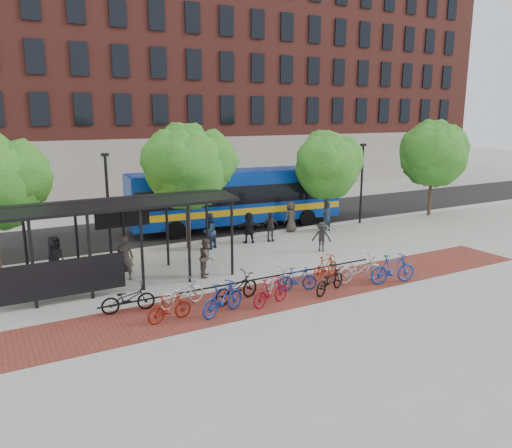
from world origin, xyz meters
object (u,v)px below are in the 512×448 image
tree_d (434,151)px  pedestrian_1 (125,257)px  bike_5 (271,291)px  bike_6 (276,281)px  tree_c (328,163)px  bike_0 (128,299)px  bike_1 (170,308)px  bike_2 (182,293)px  bike_7 (298,279)px  pedestrian_9 (322,237)px  lamp_post_right (362,181)px  bike_3 (223,298)px  pedestrian_8 (207,257)px  bike_4 (236,288)px  pedestrian_0 (55,257)px  pedestrian_7 (327,217)px  bike_10 (360,269)px  pedestrian_4 (270,227)px  lamp_post_left (108,202)px  bike_9 (325,267)px  pedestrian_5 (249,228)px  tree_b (188,164)px  bike_8 (330,280)px  pedestrian_6 (291,217)px  bike_11 (393,269)px  bus (236,195)px  bus_shelter (103,214)px

tree_d → pedestrian_1: tree_d is taller
bike_5 → bike_6: bearing=-54.4°
tree_c → bike_0: 16.35m
bike_1 → bike_2: size_ratio=0.87×
bike_7 → pedestrian_9: bearing=-25.9°
lamp_post_right → bike_0: size_ratio=2.69×
bike_3 → bike_7: bearing=-98.9°
pedestrian_8 → pedestrian_1: bearing=101.6°
bike_4 → pedestrian_0: 8.41m
pedestrian_7 → pedestrian_0: bearing=-2.9°
bike_10 → pedestrian_0: bearing=65.1°
pedestrian_7 → bike_4: bearing=29.4°
pedestrian_0 → bike_0: bearing=-115.2°
bike_7 → pedestrian_4: 8.05m
lamp_post_left → pedestrian_9: bearing=-23.6°
bike_9 → pedestrian_0: (-10.17, 5.71, 0.43)m
bike_1 → bike_3: size_ratio=0.82×
pedestrian_5 → tree_b: bearing=2.5°
tree_b → pedestrian_8: (-1.16, -4.85, -3.61)m
pedestrian_1 → lamp_post_right: bearing=-134.0°
bike_8 → pedestrian_6: (4.42, 9.56, 0.41)m
pedestrian_8 → bike_3: bearing=-162.9°
bike_6 → bike_9: bike_9 is taller
lamp_post_left → bike_11: 13.68m
bus → bike_10: size_ratio=6.35×
bike_6 → pedestrian_9: pedestrian_9 is taller
tree_b → bike_10: 10.39m
lamp_post_left → bike_8: size_ratio=2.65×
bike_8 → bus_shelter: bearing=33.0°
lamp_post_right → bike_7: lamp_post_right is taller
bike_5 → bike_10: (4.62, 0.42, 0.03)m
bike_10 → bike_4: bearing=91.4°
pedestrian_7 → pedestrian_6: bearing=-33.4°
bike_8 → bike_9: size_ratio=1.14×
tree_b → pedestrian_1: size_ratio=3.28×
bus → pedestrian_1: size_ratio=6.82×
bike_2 → bike_5: bearing=-128.2°
pedestrian_6 → bike_10: bearing=64.4°
bike_5 → pedestrian_1: bearing=21.3°
bike_6 → bike_3: bearing=86.5°
bike_4 → bike_8: 3.80m
bike_2 → bike_9: bearing=-100.9°
bike_5 → bike_9: bearing=-81.4°
lamp_post_left → bike_4: size_ratio=2.47×
bike_3 → pedestrian_1: size_ratio=1.01×
bike_6 → bike_9: bearing=-102.6°
bus_shelter → bike_9: 9.57m
tree_b → pedestrian_0: bearing=-165.0°
lamp_post_right → bike_9: (-8.69, -7.83, -2.24)m
tree_c → bike_10: tree_c is taller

